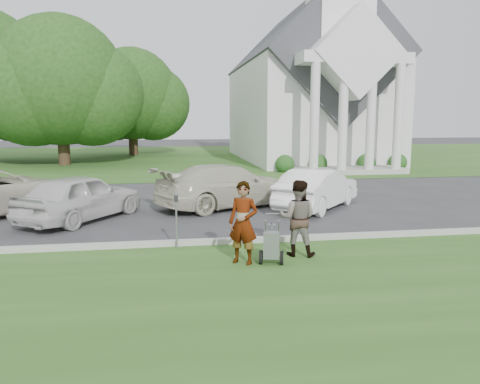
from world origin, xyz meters
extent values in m
plane|color=#333335|center=(0.00, 0.00, 0.00)|extent=(120.00, 120.00, 0.00)
cube|color=#2B521C|center=(0.00, -3.00, 0.01)|extent=(80.00, 7.00, 0.01)
cube|color=#2B521C|center=(0.00, 27.00, 0.01)|extent=(80.00, 30.00, 0.01)
cube|color=#9E9E93|center=(0.00, 0.55, 0.07)|extent=(80.00, 0.18, 0.15)
cube|color=white|center=(9.00, 24.00, 3.50)|extent=(9.00, 16.00, 7.00)
cube|color=#38383D|center=(9.00, 24.00, 7.00)|extent=(9.19, 17.00, 9.19)
cube|color=#9E9E93|center=(9.00, 14.80, 0.15)|extent=(6.20, 2.60, 0.30)
cylinder|color=white|center=(6.60, 13.80, 3.00)|extent=(0.50, 0.50, 6.00)
cylinder|color=white|center=(8.20, 13.80, 3.00)|extent=(0.50, 0.50, 6.00)
cylinder|color=white|center=(9.80, 13.80, 3.00)|extent=(0.50, 0.50, 6.00)
cylinder|color=white|center=(11.40, 13.80, 3.00)|extent=(0.50, 0.50, 6.00)
cube|color=white|center=(9.00, 14.60, 6.30)|extent=(6.20, 2.00, 0.60)
cube|color=white|center=(9.00, 14.60, 6.60)|extent=(5.09, 2.20, 5.09)
sphere|color=#1E4C19|center=(5.50, 15.70, 0.45)|extent=(1.10, 1.10, 1.10)
sphere|color=#1E4C19|center=(7.50, 15.70, 0.45)|extent=(1.10, 1.10, 1.10)
sphere|color=#1E4C19|center=(10.50, 15.70, 0.45)|extent=(1.10, 1.10, 1.10)
sphere|color=#1E4C19|center=(12.50, 15.70, 0.45)|extent=(1.10, 1.10, 1.10)
cylinder|color=#332316|center=(-8.00, 22.00, 1.60)|extent=(0.76, 0.76, 3.20)
sphere|color=#1E4314|center=(-8.00, 22.00, 5.51)|extent=(8.40, 8.40, 8.40)
sphere|color=#1E4314|center=(-6.11, 22.30, 4.67)|extent=(6.89, 6.89, 6.89)
sphere|color=#1E4314|center=(-9.68, 21.70, 4.88)|extent=(7.22, 7.22, 7.22)
sphere|color=#1E4314|center=(-11.93, 25.30, 5.21)|extent=(7.54, 7.54, 7.54)
cylinder|color=#332316|center=(-4.00, 30.00, 1.50)|extent=(0.76, 0.76, 3.00)
sphere|color=#1E4314|center=(-4.00, 30.00, 5.09)|extent=(7.60, 7.60, 7.60)
sphere|color=#1E4314|center=(-2.29, 30.30, 4.33)|extent=(6.23, 6.23, 6.23)
sphere|color=#1E4314|center=(-5.52, 29.70, 4.52)|extent=(6.54, 6.54, 6.54)
cylinder|color=black|center=(0.63, -1.17, 0.15)|extent=(0.14, 0.31, 0.30)
cylinder|color=black|center=(1.05, -1.28, 0.15)|extent=(0.14, 0.31, 0.30)
cylinder|color=#2D2D33|center=(0.84, -1.22, 0.15)|extent=(0.49, 0.16, 0.04)
cube|color=gray|center=(0.84, -1.22, 0.43)|extent=(0.39, 0.35, 0.55)
cone|color=gray|center=(0.84, -1.22, 0.79)|extent=(0.21, 0.21, 0.16)
cylinder|color=#2D2D33|center=(0.84, -1.22, 0.87)|extent=(0.04, 0.04, 0.06)
cylinder|color=gray|center=(0.83, -0.72, 0.68)|extent=(0.22, 0.72, 0.53)
cylinder|color=gray|center=(1.10, -0.79, 0.68)|extent=(0.22, 0.72, 0.53)
cylinder|color=gray|center=(1.05, -0.40, 0.93)|extent=(0.32, 0.11, 0.03)
imported|color=#999999|center=(0.26, -1.07, 0.88)|extent=(0.77, 0.69, 1.76)
imported|color=#999999|center=(1.56, -0.67, 0.86)|extent=(1.01, 0.90, 1.71)
cylinder|color=gray|center=(-1.11, 0.31, 0.57)|extent=(0.04, 0.04, 1.15)
cube|color=#2D2D33|center=(-1.11, 0.31, 1.22)|extent=(0.10, 0.07, 0.17)
cylinder|color=gray|center=(-1.11, 0.31, 1.31)|extent=(0.09, 0.09, 0.03)
imported|color=silver|center=(-3.90, 3.99, 0.72)|extent=(3.75, 4.47, 1.44)
imported|color=beige|center=(0.79, 5.45, 0.75)|extent=(5.57, 4.13, 1.50)
imported|color=white|center=(3.79, 4.66, 0.69)|extent=(3.85, 4.14, 1.38)
camera|label=1|loc=(-1.32, -10.57, 3.07)|focal=35.00mm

